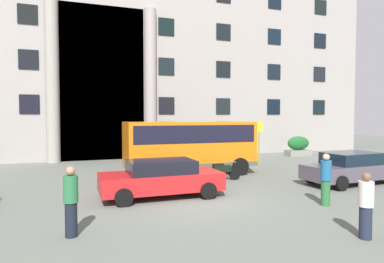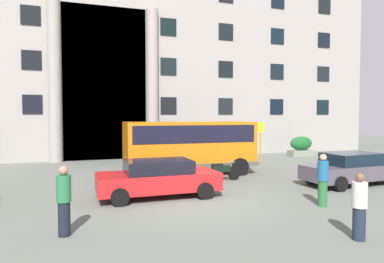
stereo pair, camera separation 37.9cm
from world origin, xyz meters
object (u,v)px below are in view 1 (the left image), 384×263
object	(u,v)px
orange_minibus	(190,143)
scooter_by_planter	(152,175)
pedestrian_woman_dark_dress	(326,179)
white_taxi_kerbside	(161,178)
motorcycle_far_end	(221,171)
pedestrian_man_red_shirt	(71,201)
bus_stop_sign	(259,138)
hedge_planter_entrance_left	(171,151)
hedge_planter_far_east	(298,146)
parked_coupe_end	(352,168)
pedestrian_man_crossing	(366,206)

from	to	relation	value
orange_minibus	scooter_by_planter	xyz separation A→B (m)	(-2.52, -2.09, -1.19)
orange_minibus	pedestrian_woman_dark_dress	world-z (taller)	orange_minibus
white_taxi_kerbside	motorcycle_far_end	xyz separation A→B (m)	(3.42, 2.09, -0.26)
motorcycle_far_end	pedestrian_man_red_shirt	world-z (taller)	pedestrian_man_red_shirt
bus_stop_sign	hedge_planter_entrance_left	world-z (taller)	bus_stop_sign
pedestrian_woman_dark_dress	pedestrian_man_red_shirt	bearing A→B (deg)	134.20
white_taxi_kerbside	pedestrian_man_red_shirt	size ratio (longest dim) A/B	2.53
bus_stop_sign	pedestrian_woman_dark_dress	distance (m)	9.72
hedge_planter_far_east	motorcycle_far_end	world-z (taller)	hedge_planter_far_east
bus_stop_sign	orange_minibus	bearing A→B (deg)	-161.16
motorcycle_far_end	white_taxi_kerbside	bearing A→B (deg)	-153.46
orange_minibus	scooter_by_planter	size ratio (longest dim) A/B	3.41
parked_coupe_end	pedestrian_woman_dark_dress	bearing A→B (deg)	-148.75
hedge_planter_entrance_left	scooter_by_planter	distance (m)	7.55
orange_minibus	white_taxi_kerbside	bearing A→B (deg)	-120.79
hedge_planter_far_east	motorcycle_far_end	size ratio (longest dim) A/B	0.96
hedge_planter_far_east	pedestrian_man_red_shirt	xyz separation A→B (m)	(-16.37, -12.69, 0.18)
bus_stop_sign	parked_coupe_end	world-z (taller)	bus_stop_sign
orange_minibus	hedge_planter_entrance_left	bearing A→B (deg)	86.30
hedge_planter_far_east	scooter_by_planter	world-z (taller)	hedge_planter_far_east
bus_stop_sign	pedestrian_woman_dark_dress	world-z (taller)	bus_stop_sign
orange_minibus	bus_stop_sign	xyz separation A→B (m)	(5.20, 1.78, 0.00)
bus_stop_sign	pedestrian_man_crossing	world-z (taller)	bus_stop_sign
scooter_by_planter	pedestrian_man_red_shirt	xyz separation A→B (m)	(-3.34, -5.66, 0.45)
pedestrian_man_crossing	pedestrian_woman_dark_dress	xyz separation A→B (m)	(1.28, 2.87, 0.07)
hedge_planter_entrance_left	hedge_planter_far_east	bearing A→B (deg)	0.36
scooter_by_planter	parked_coupe_end	bearing A→B (deg)	-23.62
pedestrian_man_crossing	pedestrian_man_red_shirt	size ratio (longest dim) A/B	0.92
hedge_planter_entrance_left	pedestrian_woman_dark_dress	world-z (taller)	pedestrian_woman_dark_dress
hedge_planter_far_east	pedestrian_woman_dark_dress	xyz separation A→B (m)	(-8.22, -12.41, 0.17)
pedestrian_man_crossing	white_taxi_kerbside	bearing A→B (deg)	50.83
scooter_by_planter	pedestrian_woman_dark_dress	world-z (taller)	pedestrian_woman_dark_dress
hedge_planter_entrance_left	motorcycle_far_end	bearing A→B (deg)	-86.97
motorcycle_far_end	pedestrian_woman_dark_dress	distance (m)	5.42
white_taxi_kerbside	pedestrian_man_crossing	xyz separation A→B (m)	(3.67, -5.96, 0.11)
bus_stop_sign	hedge_planter_far_east	size ratio (longest dim) A/B	1.37
parked_coupe_end	motorcycle_far_end	xyz separation A→B (m)	(-5.23, 2.60, -0.27)
pedestrian_man_crossing	hedge_planter_far_east	bearing A→B (deg)	-12.70
parked_coupe_end	pedestrian_man_red_shirt	bearing A→B (deg)	-170.04
hedge_planter_entrance_left	parked_coupe_end	distance (m)	11.26
parked_coupe_end	white_taxi_kerbside	bearing A→B (deg)	172.99
hedge_planter_entrance_left	scooter_by_planter	size ratio (longest dim) A/B	0.84
hedge_planter_far_east	pedestrian_man_red_shirt	world-z (taller)	pedestrian_man_red_shirt
pedestrian_woman_dark_dress	parked_coupe_end	bearing A→B (deg)	-12.93
bus_stop_sign	pedestrian_man_red_shirt	bearing A→B (deg)	-139.27
bus_stop_sign	pedestrian_woman_dark_dress	bearing A→B (deg)	-107.54
parked_coupe_end	motorcycle_far_end	distance (m)	5.85
white_taxi_kerbside	parked_coupe_end	xyz separation A→B (m)	(8.65, -0.51, 0.01)
motorcycle_far_end	scooter_by_planter	distance (m)	3.27
hedge_planter_far_east	pedestrian_man_red_shirt	bearing A→B (deg)	-142.20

